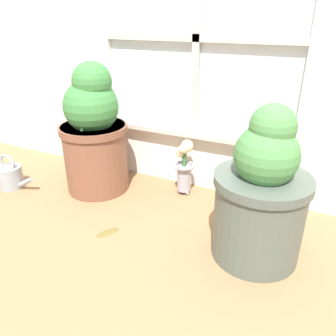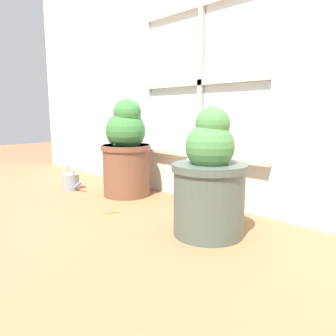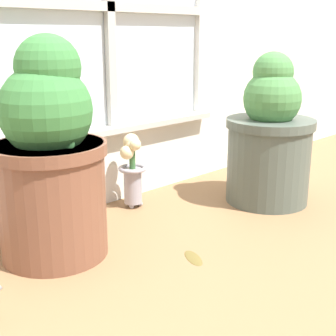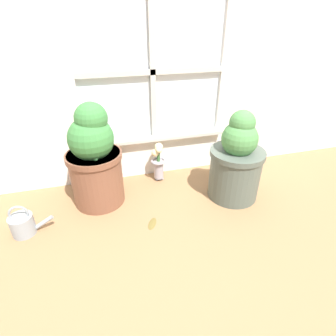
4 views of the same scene
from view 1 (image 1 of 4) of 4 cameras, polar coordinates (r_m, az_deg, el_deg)
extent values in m
plane|color=olive|center=(1.42, -4.96, -12.69)|extent=(10.00, 10.00, 0.00)
cube|color=silver|center=(1.80, 4.47, 1.94)|extent=(0.99, 0.05, 0.32)
cube|color=white|center=(1.67, 5.38, 21.69)|extent=(0.99, 0.02, 0.90)
cube|color=#BCB7AD|center=(1.65, 5.02, 21.65)|extent=(0.04, 0.02, 0.90)
cube|color=#BCB7AD|center=(1.65, 5.02, 21.65)|extent=(0.99, 0.02, 0.04)
cube|color=#BCB7AD|center=(1.71, 4.07, 5.92)|extent=(1.05, 0.06, 0.02)
cylinder|color=brown|center=(1.78, -12.40, 1.79)|extent=(0.33, 0.33, 0.36)
cylinder|color=brown|center=(1.72, -12.89, 6.73)|extent=(0.35, 0.35, 0.04)
cylinder|color=#38281E|center=(1.72, -12.93, 7.14)|extent=(0.30, 0.30, 0.01)
sphere|color=#387538|center=(1.69, -13.26, 10.38)|extent=(0.27, 0.27, 0.27)
sphere|color=#387538|center=(1.66, -13.12, 14.47)|extent=(0.19, 0.19, 0.19)
ellipsoid|color=#387538|center=(1.67, -15.83, 9.40)|extent=(0.18, 0.12, 0.22)
cylinder|color=#4C564C|center=(1.30, 15.39, -8.16)|extent=(0.33, 0.33, 0.34)
cylinder|color=#4C564C|center=(1.22, 16.21, -2.07)|extent=(0.35, 0.35, 0.03)
cylinder|color=#38281E|center=(1.22, 16.27, -1.56)|extent=(0.31, 0.31, 0.01)
sphere|color=#477F42|center=(1.19, 16.76, 2.11)|extent=(0.23, 0.23, 0.23)
sphere|color=#477F42|center=(1.16, 17.78, 6.86)|extent=(0.16, 0.16, 0.16)
ellipsoid|color=#477F42|center=(1.13, 15.26, 0.56)|extent=(0.11, 0.05, 0.13)
sphere|color=#99939E|center=(1.78, 3.18, -3.66)|extent=(0.02, 0.02, 0.02)
sphere|color=#99939E|center=(1.76, 2.00, -4.06)|extent=(0.02, 0.02, 0.02)
sphere|color=#99939E|center=(1.74, 3.37, -4.37)|extent=(0.02, 0.02, 0.02)
cylinder|color=#99939E|center=(1.72, 2.91, -1.74)|extent=(0.07, 0.07, 0.14)
torus|color=#99939E|center=(1.69, 2.96, 0.40)|extent=(0.11, 0.11, 0.02)
cylinder|color=#386633|center=(1.68, 2.99, 1.61)|extent=(0.02, 0.02, 0.08)
sphere|color=beige|center=(1.66, 3.03, 3.36)|extent=(0.05, 0.05, 0.05)
sphere|color=beige|center=(1.66, 3.35, 3.87)|extent=(0.06, 0.06, 0.06)
sphere|color=beige|center=(1.68, 2.27, 2.75)|extent=(0.06, 0.06, 0.06)
sphere|color=beige|center=(1.64, 2.73, 3.34)|extent=(0.05, 0.05, 0.05)
cylinder|color=gray|center=(1.99, -25.76, -1.43)|extent=(0.13, 0.13, 0.12)
cylinder|color=gray|center=(1.91, -23.56, -2.27)|extent=(0.11, 0.02, 0.08)
torus|color=gray|center=(1.96, -26.20, 0.74)|extent=(0.10, 0.01, 0.10)
ellipsoid|color=brown|center=(1.48, -10.48, -10.92)|extent=(0.09, 0.12, 0.01)
camera|label=2|loc=(0.86, 111.49, -31.16)|focal=35.00mm
camera|label=3|loc=(1.74, -62.13, 5.32)|focal=50.00mm
camera|label=4|loc=(1.03, -84.25, 16.35)|focal=28.00mm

